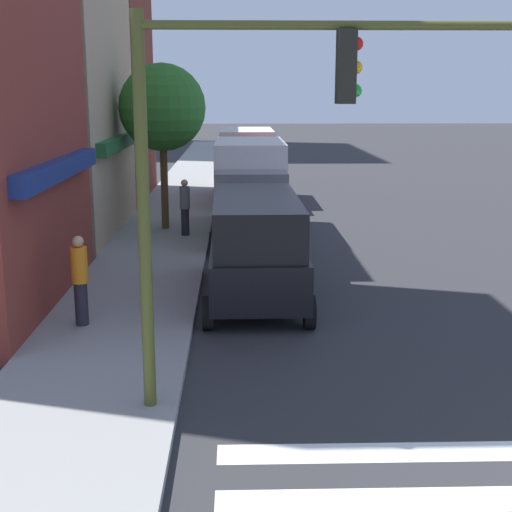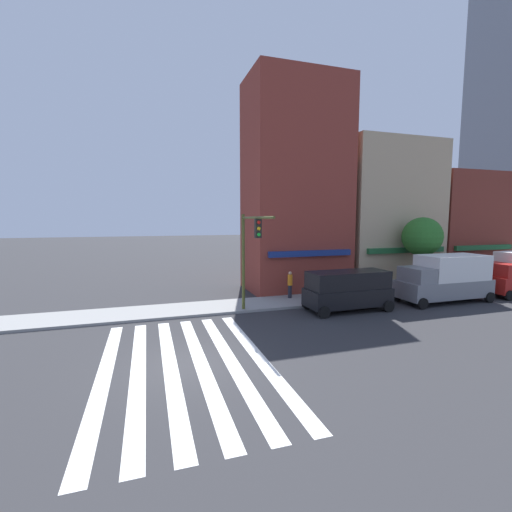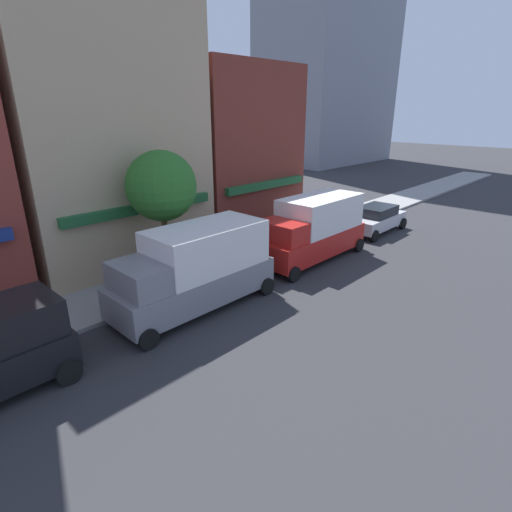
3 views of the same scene
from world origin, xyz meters
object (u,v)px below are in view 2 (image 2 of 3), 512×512
pedestrian_orange_vest (290,284)px  street_tree (422,237)px  pedestrian_grey_coat (414,280)px  box_truck_grey (445,278)px  van_black (348,289)px  traffic_signal (249,246)px

pedestrian_orange_vest → street_tree: bearing=-125.6°
street_tree → pedestrian_grey_coat: bearing=-148.4°
box_truck_grey → street_tree: size_ratio=1.16×
van_black → street_tree: 8.82m
van_black → pedestrian_grey_coat: bearing=16.4°
box_truck_grey → pedestrian_grey_coat: (-0.57, 2.05, -0.51)m
traffic_signal → pedestrian_orange_vest: bearing=39.0°
van_black → pedestrian_grey_coat: van_black is taller
box_truck_grey → pedestrian_grey_coat: 2.19m
pedestrian_grey_coat → street_tree: 3.32m
pedestrian_orange_vest → box_truck_grey: bearing=-142.0°
traffic_signal → van_black: traffic_signal is taller
box_truck_grey → pedestrian_orange_vest: (-9.41, 3.46, -0.51)m
pedestrian_orange_vest → street_tree: street_tree is taller
pedestrian_grey_coat → pedestrian_orange_vest: (-8.85, 1.40, 0.00)m
van_black → box_truck_grey: box_truck_grey is taller
pedestrian_grey_coat → pedestrian_orange_vest: bearing=-73.9°
traffic_signal → box_truck_grey: traffic_signal is taller
van_black → street_tree: (7.89, 2.80, 2.79)m
box_truck_grey → pedestrian_grey_coat: bearing=105.1°
traffic_signal → van_black: (5.87, -0.46, -2.62)m
traffic_signal → street_tree: traffic_signal is taller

